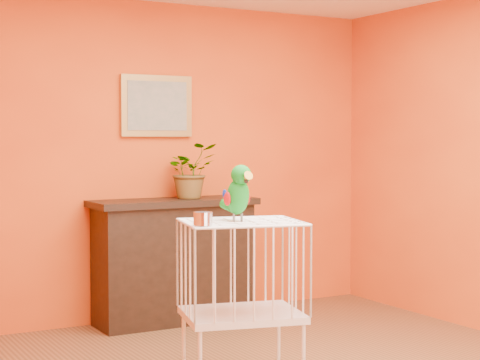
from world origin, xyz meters
TOP-DOWN VIEW (x-y plane):
  - room_shell at (0.00, 0.00)m, footprint 4.50×4.50m
  - console_cabinet at (0.05, 2.02)m, footprint 1.34×0.48m
  - potted_plant at (0.21, 2.01)m, footprint 0.42×0.46m
  - framed_picture at (0.00, 2.22)m, footprint 0.62×0.04m
  - birdcage at (-0.38, 0.12)m, footprint 0.76×0.65m
  - feed_cup at (-0.69, -0.00)m, footprint 0.10×0.10m
  - parrot at (-0.40, 0.13)m, footprint 0.16×0.29m

SIDE VIEW (x-z plane):
  - console_cabinet at x=0.05m, z-range 0.00..1.00m
  - birdcage at x=-0.38m, z-range 0.02..1.03m
  - feed_cup at x=-0.69m, z-range 1.02..1.09m
  - potted_plant at x=0.21m, z-range 1.00..1.35m
  - parrot at x=-0.40m, z-range 1.02..1.34m
  - room_shell at x=0.00m, z-range -0.67..3.83m
  - framed_picture at x=0.00m, z-range 1.50..2.00m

